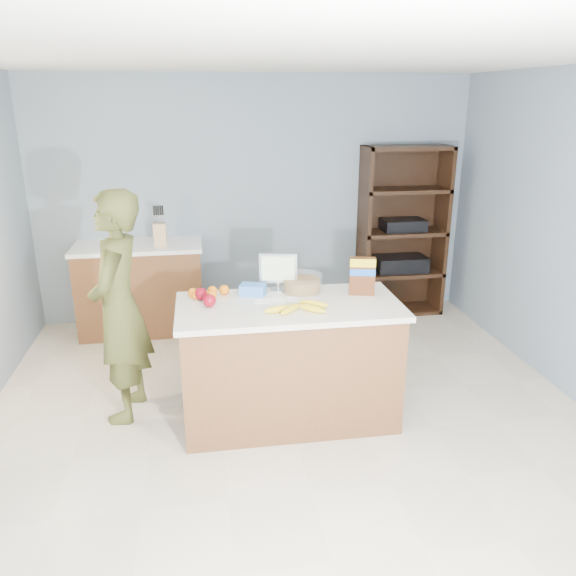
{
  "coord_description": "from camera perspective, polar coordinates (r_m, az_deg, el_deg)",
  "views": [
    {
      "loc": [
        -0.58,
        -3.31,
        2.25
      ],
      "look_at": [
        0.0,
        0.35,
        1.0
      ],
      "focal_mm": 35.0,
      "sensor_mm": 36.0,
      "label": 1
    }
  ],
  "objects": [
    {
      "name": "floor",
      "position": [
        4.04,
        0.81,
        -15.16
      ],
      "size": [
        4.5,
        5.0,
        0.02
      ],
      "primitive_type": "cube",
      "color": "beige",
      "rests_on": "ground"
    },
    {
      "name": "walls",
      "position": [
        3.41,
        0.93,
        8.54
      ],
      "size": [
        4.52,
        5.02,
        2.51
      ],
      "color": "gray",
      "rests_on": "ground"
    },
    {
      "name": "counter_peninsula",
      "position": [
        4.09,
        0.11,
        -8.0
      ],
      "size": [
        1.56,
        0.76,
        0.9
      ],
      "color": "brown",
      "rests_on": "ground"
    },
    {
      "name": "back_cabinet",
      "position": [
        5.83,
        -14.66,
        0.04
      ],
      "size": [
        1.24,
        0.62,
        0.9
      ],
      "color": "brown",
      "rests_on": "ground"
    },
    {
      "name": "shelving_unit",
      "position": [
        6.2,
        11.37,
        5.37
      ],
      "size": [
        0.9,
        0.4,
        1.8
      ],
      "color": "black",
      "rests_on": "ground"
    },
    {
      "name": "person",
      "position": [
        4.16,
        -16.79,
        -1.95
      ],
      "size": [
        0.49,
        0.67,
        1.68
      ],
      "primitive_type": "imported",
      "rotation": [
        0.0,
        0.0,
        -1.72
      ],
      "color": "#43461D",
      "rests_on": "ground"
    },
    {
      "name": "knife_block",
      "position": [
        5.57,
        -12.87,
        5.4
      ],
      "size": [
        0.12,
        0.1,
        0.31
      ],
      "color": "tan",
      "rests_on": "back_cabinet"
    },
    {
      "name": "envelopes",
      "position": [
        3.97,
        -0.23,
        -1.22
      ],
      "size": [
        0.46,
        0.15,
        0.0
      ],
      "color": "white",
      "rests_on": "counter_peninsula"
    },
    {
      "name": "bananas",
      "position": [
        3.76,
        1.12,
        -2.0
      ],
      "size": [
        0.47,
        0.26,
        0.05
      ],
      "color": "yellow",
      "rests_on": "counter_peninsula"
    },
    {
      "name": "apples",
      "position": [
        3.93,
        -8.42,
        -0.93
      ],
      "size": [
        0.15,
        0.24,
        0.09
      ],
      "color": "maroon",
      "rests_on": "counter_peninsula"
    },
    {
      "name": "oranges",
      "position": [
        4.05,
        -8.17,
        -0.48
      ],
      "size": [
        0.3,
        0.18,
        0.07
      ],
      "color": "orange",
      "rests_on": "counter_peninsula"
    },
    {
      "name": "blue_carton",
      "position": [
        4.07,
        -3.59,
        -0.18
      ],
      "size": [
        0.21,
        0.17,
        0.08
      ],
      "primitive_type": "cube",
      "rotation": [
        0.0,
        0.0,
        -0.33
      ],
      "color": "blue",
      "rests_on": "counter_peninsula"
    },
    {
      "name": "salad_bowl",
      "position": [
        4.13,
        1.43,
        0.41
      ],
      "size": [
        0.3,
        0.3,
        0.13
      ],
      "color": "#267219",
      "rests_on": "counter_peninsula"
    },
    {
      "name": "tv",
      "position": [
        4.13,
        -1.0,
        1.87
      ],
      "size": [
        0.28,
        0.12,
        0.28
      ],
      "color": "silver",
      "rests_on": "counter_peninsula"
    },
    {
      "name": "cereal_box",
      "position": [
        4.07,
        7.55,
        1.48
      ],
      "size": [
        0.19,
        0.11,
        0.27
      ],
      "color": "#592B14",
      "rests_on": "counter_peninsula"
    }
  ]
}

